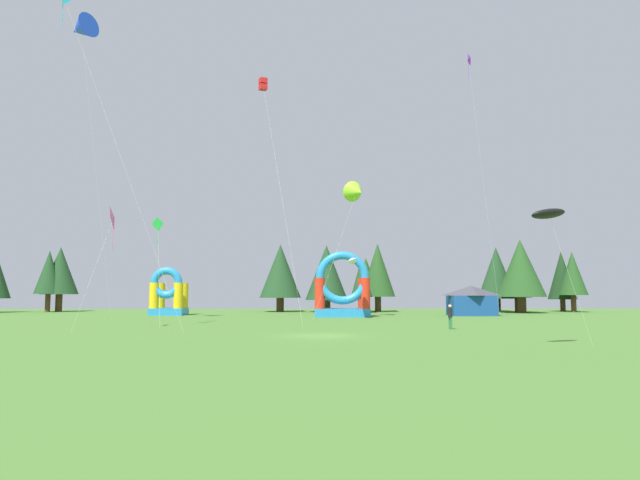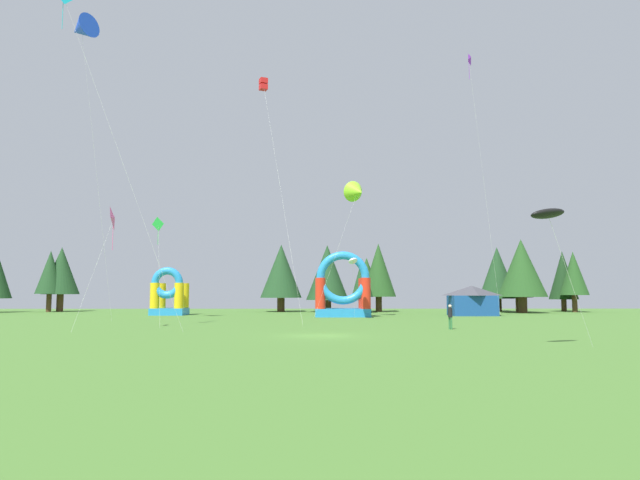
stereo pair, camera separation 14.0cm
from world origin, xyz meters
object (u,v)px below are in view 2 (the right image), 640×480
kite_black_parafoil (548,214)px  inflatable_orange_dome (169,297)px  person_midfield (450,315)px  inflatable_yellow_castle (343,293)px  kite_white_parafoil (353,261)px  kite_lime_delta (357,192)px  kite_red_box (263,85)px  kite_green_diamond (159,225)px  kite_purple_diamond (469,65)px  kite_blue_delta (82,29)px  festival_tent (472,301)px  kite_cyan_diamond (64,0)px  kite_pink_diamond (115,219)px

kite_black_parafoil → inflatable_orange_dome: 51.36m
person_midfield → inflatable_orange_dome: inflatable_orange_dome is taller
person_midfield → inflatable_yellow_castle: 22.82m
kite_white_parafoil → inflatable_yellow_castle: size_ratio=0.89×
kite_lime_delta → kite_red_box: bearing=-152.4°
kite_green_diamond → kite_lime_delta: kite_lime_delta is taller
kite_white_parafoil → inflatable_orange_dome: (-21.96, 10.48, -3.87)m
kite_red_box → kite_purple_diamond: bearing=0.1°
kite_purple_diamond → kite_blue_delta: 38.47m
kite_purple_diamond → kite_green_diamond: bearing=-163.1°
festival_tent → kite_black_parafoil: bearing=-100.3°
kite_black_parafoil → inflatable_orange_dome: (-29.76, 41.61, -4.60)m
kite_red_box → kite_cyan_diamond: bearing=-128.3°
kite_pink_diamond → kite_white_parafoil: bearing=39.6°
person_midfield → inflatable_yellow_castle: (-7.03, 21.65, 1.63)m
kite_blue_delta → kite_pink_diamond: bearing=-50.9°
kite_red_box → kite_green_diamond: bearing=-131.9°
kite_cyan_diamond → kite_green_diamond: size_ratio=2.79×
kite_pink_diamond → kite_red_box: 23.01m
kite_green_diamond → person_midfield: bearing=-11.4°
kite_white_parafoil → kite_cyan_diamond: bearing=-139.0°
kite_purple_diamond → festival_tent: (2.99, 11.49, -24.70)m
kite_purple_diamond → person_midfield: kite_purple_diamond is taller
kite_pink_diamond → kite_white_parafoil: kite_pink_diamond is taller
kite_lime_delta → person_midfield: (5.51, -18.92, -12.79)m
kite_purple_diamond → festival_tent: size_ratio=5.19×
kite_white_parafoil → festival_tent: bearing=29.8°
kite_pink_diamond → person_midfield: bearing=-0.8°
kite_cyan_diamond → inflatable_orange_dome: 37.35m
kite_purple_diamond → kite_white_parafoil: size_ratio=4.16×
kite_red_box → inflatable_yellow_castle: size_ratio=3.35×
kite_white_parafoil → kite_blue_delta: kite_blue_delta is taller
kite_pink_diamond → kite_blue_delta: 21.69m
kite_green_diamond → kite_cyan_diamond: bearing=-123.7°
kite_purple_diamond → kite_red_box: (-21.39, -0.03, -2.30)m
kite_lime_delta → person_midfield: size_ratio=8.14×
kite_pink_diamond → kite_green_diamond: (2.22, 4.41, 0.05)m
kite_red_box → person_midfield: bearing=-41.2°
kite_purple_diamond → kite_lime_delta: size_ratio=1.79×
kite_cyan_diamond → inflatable_orange_dome: (0.67, 30.18, -21.99)m
kite_pink_diamond → kite_cyan_diamond: 16.47m
kite_blue_delta → inflatable_yellow_castle: kite_blue_delta is taller
kite_red_box → kite_lime_delta: kite_red_box is taller
kite_cyan_diamond → inflatable_yellow_castle: size_ratio=3.37×
person_midfield → festival_tent: 26.68m
inflatable_yellow_castle → kite_cyan_diamond: bearing=-131.3°
person_midfield → festival_tent: size_ratio=0.36×
kite_purple_diamond → kite_black_parafoil: (-4.22, -28.25, -19.65)m
kite_purple_diamond → kite_white_parafoil: 23.83m
kite_black_parafoil → festival_tent: bearing=79.7°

